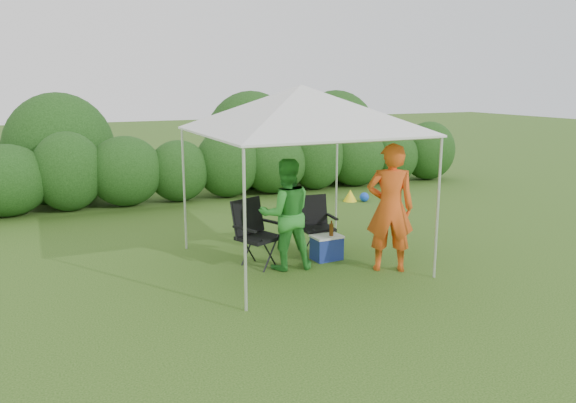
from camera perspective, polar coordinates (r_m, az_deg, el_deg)
name	(u,v)px	position (r m, az deg, el deg)	size (l,w,h in m)	color
ground	(314,271)	(8.77, 2.71, -7.07)	(70.00, 70.00, 0.00)	#3F651F
hedge	(205,166)	(14.04, -8.43, 3.57)	(15.36, 1.53, 1.80)	#204A17
canopy	(301,109)	(8.74, 1.35, 9.38)	(3.10, 3.10, 2.83)	silver
chair_right	(315,220)	(9.64, 2.77, -1.92)	(0.64, 0.59, 0.96)	black
chair_left	(254,229)	(8.88, -3.44, -2.77)	(0.80, 0.77, 1.06)	black
man	(390,208)	(8.69, 10.33, -0.63)	(0.72, 0.47, 1.98)	#F5581B
woman	(286,214)	(8.67, -0.22, -1.30)	(0.84, 0.66, 1.74)	green
cooler	(327,247)	(9.28, 3.95, -4.66)	(0.50, 0.37, 0.41)	navy
bottle	(331,228)	(9.18, 4.43, -2.72)	(0.07, 0.07, 0.26)	#592D0C
lawn_toy	(354,196)	(13.81, 6.71, 0.57)	(0.57, 0.47, 0.28)	yellow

